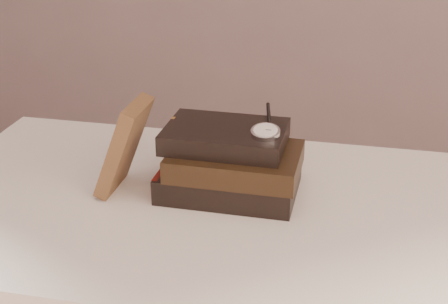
# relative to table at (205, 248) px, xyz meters

# --- Properties ---
(table) EXTENTS (1.00, 0.60, 0.75)m
(table) POSITION_rel_table_xyz_m (0.00, 0.00, 0.00)
(table) COLOR white
(table) RESTS_ON ground
(book_stack) EXTENTS (0.24, 0.17, 0.12)m
(book_stack) POSITION_rel_table_xyz_m (0.04, 0.05, 0.15)
(book_stack) COLOR black
(book_stack) RESTS_ON table
(journal) EXTENTS (0.09, 0.10, 0.17)m
(journal) POSITION_rel_table_xyz_m (-0.14, 0.02, 0.18)
(journal) COLOR #472E1B
(journal) RESTS_ON table
(pocket_watch) EXTENTS (0.05, 0.15, 0.02)m
(pocket_watch) POSITION_rel_table_xyz_m (0.10, 0.04, 0.22)
(pocket_watch) COLOR silver
(pocket_watch) RESTS_ON book_stack
(eyeglasses) EXTENTS (0.10, 0.11, 0.05)m
(eyeglasses) POSITION_rel_table_xyz_m (-0.05, 0.13, 0.16)
(eyeglasses) COLOR silver
(eyeglasses) RESTS_ON book_stack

